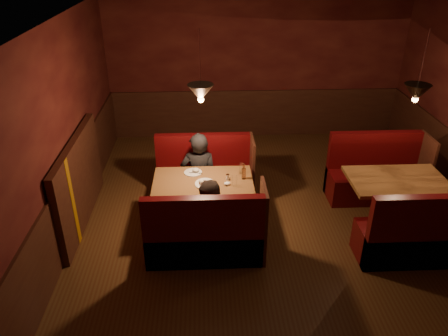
{
  "coord_description": "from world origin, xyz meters",
  "views": [
    {
      "loc": [
        -1.06,
        -5.22,
        3.82
      ],
      "look_at": [
        -0.81,
        0.18,
        0.95
      ],
      "focal_mm": 35.0,
      "sensor_mm": 36.0,
      "label": 1
    }
  ],
  "objects_px": {
    "second_bench_far": "(375,177)",
    "diner_a": "(199,160)",
    "diner_b": "(212,207)",
    "main_bench_far": "(205,178)",
    "second_bench_near": "(419,239)",
    "main_bench_near": "(206,239)",
    "second_table": "(395,191)",
    "main_table": "(204,191)"
  },
  "relations": [
    {
      "from": "second_table",
      "to": "diner_b",
      "type": "bearing_deg",
      "value": -169.24
    },
    {
      "from": "second_bench_far",
      "to": "second_bench_near",
      "type": "bearing_deg",
      "value": -90.0
    },
    {
      "from": "diner_b",
      "to": "second_bench_near",
      "type": "bearing_deg",
      "value": 1.08
    },
    {
      "from": "second_bench_far",
      "to": "diner_b",
      "type": "distance_m",
      "value": 3.01
    },
    {
      "from": "main_bench_near",
      "to": "diner_b",
      "type": "xyz_separation_m",
      "value": [
        0.09,
        0.18,
        0.37
      ]
    },
    {
      "from": "main_bench_far",
      "to": "main_bench_near",
      "type": "distance_m",
      "value": 1.61
    },
    {
      "from": "main_bench_far",
      "to": "diner_a",
      "type": "xyz_separation_m",
      "value": [
        -0.09,
        -0.23,
        0.46
      ]
    },
    {
      "from": "main_bench_near",
      "to": "diner_b",
      "type": "relative_size",
      "value": 1.1
    },
    {
      "from": "second_table",
      "to": "diner_a",
      "type": "xyz_separation_m",
      "value": [
        -2.83,
        0.7,
        0.22
      ]
    },
    {
      "from": "main_bench_near",
      "to": "second_bench_near",
      "type": "height_order",
      "value": "second_bench_near"
    },
    {
      "from": "main_bench_near",
      "to": "second_bench_far",
      "type": "relative_size",
      "value": 1.02
    },
    {
      "from": "main_bench_near",
      "to": "diner_a",
      "type": "xyz_separation_m",
      "value": [
        -0.09,
        1.38,
        0.46
      ]
    },
    {
      "from": "second_bench_far",
      "to": "diner_a",
      "type": "height_order",
      "value": "diner_a"
    },
    {
      "from": "second_bench_near",
      "to": "diner_a",
      "type": "height_order",
      "value": "diner_a"
    },
    {
      "from": "main_bench_far",
      "to": "diner_b",
      "type": "height_order",
      "value": "diner_b"
    },
    {
      "from": "main_table",
      "to": "main_bench_far",
      "type": "relative_size",
      "value": 0.91
    },
    {
      "from": "second_table",
      "to": "second_bench_near",
      "type": "distance_m",
      "value": 0.85
    },
    {
      "from": "main_bench_near",
      "to": "main_table",
      "type": "bearing_deg",
      "value": 91.22
    },
    {
      "from": "second_bench_far",
      "to": "diner_b",
      "type": "height_order",
      "value": "diner_b"
    },
    {
      "from": "main_bench_far",
      "to": "diner_b",
      "type": "bearing_deg",
      "value": -86.39
    },
    {
      "from": "main_table",
      "to": "diner_a",
      "type": "height_order",
      "value": "diner_a"
    },
    {
      "from": "main_bench_near",
      "to": "diner_a",
      "type": "bearing_deg",
      "value": 93.87
    },
    {
      "from": "main_bench_near",
      "to": "main_bench_far",
      "type": "bearing_deg",
      "value": 90.0
    },
    {
      "from": "main_table",
      "to": "diner_a",
      "type": "relative_size",
      "value": 0.89
    },
    {
      "from": "main_bench_far",
      "to": "second_bench_near",
      "type": "distance_m",
      "value": 3.28
    },
    {
      "from": "second_bench_far",
      "to": "diner_b",
      "type": "xyz_separation_m",
      "value": [
        -2.68,
        -1.33,
        0.36
      ]
    },
    {
      "from": "main_bench_near",
      "to": "second_bench_far",
      "type": "distance_m",
      "value": 3.15
    },
    {
      "from": "second_bench_near",
      "to": "second_bench_far",
      "type": "bearing_deg",
      "value": 90.0
    },
    {
      "from": "diner_a",
      "to": "diner_b",
      "type": "xyz_separation_m",
      "value": [
        0.18,
        -1.2,
        -0.08
      ]
    },
    {
      "from": "main_bench_near",
      "to": "second_table",
      "type": "xyz_separation_m",
      "value": [
        2.74,
        0.68,
        0.24
      ]
    },
    {
      "from": "main_table",
      "to": "second_bench_near",
      "type": "bearing_deg",
      "value": -18.72
    },
    {
      "from": "second_bench_near",
      "to": "main_table",
      "type": "bearing_deg",
      "value": 161.28
    },
    {
      "from": "main_bench_near",
      "to": "diner_a",
      "type": "height_order",
      "value": "diner_a"
    },
    {
      "from": "diner_b",
      "to": "second_bench_far",
      "type": "bearing_deg",
      "value": 34.15
    },
    {
      "from": "main_table",
      "to": "second_table",
      "type": "xyz_separation_m",
      "value": [
        2.76,
        -0.12,
        -0.01
      ]
    },
    {
      "from": "second_table",
      "to": "diner_b",
      "type": "height_order",
      "value": "diner_b"
    },
    {
      "from": "main_bench_far",
      "to": "second_bench_far",
      "type": "bearing_deg",
      "value": -2.12
    },
    {
      "from": "second_bench_near",
      "to": "second_table",
      "type": "bearing_deg",
      "value": 92.2
    },
    {
      "from": "second_bench_far",
      "to": "diner_a",
      "type": "relative_size",
      "value": 0.96
    },
    {
      "from": "diner_a",
      "to": "diner_b",
      "type": "height_order",
      "value": "diner_a"
    },
    {
      "from": "main_table",
      "to": "main_bench_near",
      "type": "bearing_deg",
      "value": -88.78
    },
    {
      "from": "main_table",
      "to": "second_bench_far",
      "type": "distance_m",
      "value": 2.89
    }
  ]
}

